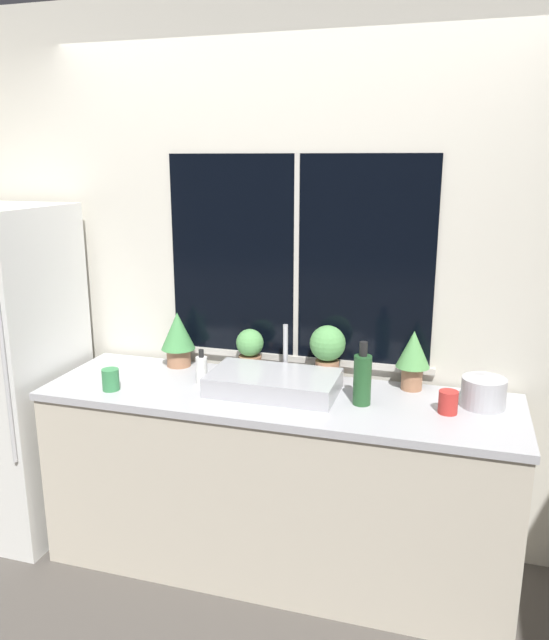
% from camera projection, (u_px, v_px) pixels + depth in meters
% --- Properties ---
extents(ground_plane, '(14.00, 14.00, 0.00)m').
position_uv_depth(ground_plane, '(257.00, 604.00, 2.80)').
color(ground_plane, '#4C4742').
extents(wall_back, '(8.00, 0.09, 2.70)m').
position_uv_depth(wall_back, '(298.00, 281.00, 3.10)').
color(wall_back, beige).
rests_on(wall_back, ground_plane).
extents(wall_left, '(0.06, 7.00, 2.70)m').
position_uv_depth(wall_left, '(47.00, 245.00, 4.43)').
color(wall_left, beige).
rests_on(wall_left, ground_plane).
extents(counter, '(2.19, 0.65, 0.89)m').
position_uv_depth(counter, '(277.00, 481.00, 2.98)').
color(counter, beige).
rests_on(counter, ground_plane).
extents(refrigerator, '(0.63, 0.66, 1.72)m').
position_uv_depth(refrigerator, '(6.00, 373.00, 3.24)').
color(refrigerator, silver).
rests_on(refrigerator, ground_plane).
extents(sink, '(0.59, 0.39, 0.27)m').
position_uv_depth(sink, '(274.00, 382.00, 2.88)').
color(sink, '#ADADB2').
rests_on(sink, counter).
extents(potted_plant_far_left, '(0.18, 0.18, 0.29)m').
position_uv_depth(potted_plant_far_left, '(178.00, 336.00, 3.22)').
color(potted_plant_far_left, '#9E6B4C').
rests_on(potted_plant_far_left, counter).
extents(potted_plant_center_left, '(0.14, 0.14, 0.23)m').
position_uv_depth(potted_plant_center_left, '(250.00, 349.00, 3.12)').
color(potted_plant_center_left, '#9E6B4C').
rests_on(potted_plant_center_left, counter).
extents(potted_plant_center_right, '(0.17, 0.17, 0.28)m').
position_uv_depth(potted_plant_center_right, '(327.00, 349.00, 3.00)').
color(potted_plant_center_right, '#9E6B4C').
rests_on(potted_plant_center_right, counter).
extents(potted_plant_far_right, '(0.16, 0.16, 0.28)m').
position_uv_depth(potted_plant_far_right, '(413.00, 355.00, 2.88)').
color(potted_plant_far_right, '#9E6B4C').
rests_on(potted_plant_far_right, counter).
extents(soap_bottle, '(0.05, 0.05, 0.17)m').
position_uv_depth(soap_bottle, '(202.00, 369.00, 2.98)').
color(soap_bottle, white).
rests_on(soap_bottle, counter).
extents(bottle_tall, '(0.08, 0.08, 0.29)m').
position_uv_depth(bottle_tall, '(362.00, 379.00, 2.72)').
color(bottle_tall, '#235128').
rests_on(bottle_tall, counter).
extents(mug_red, '(0.08, 0.08, 0.10)m').
position_uv_depth(mug_red, '(448.00, 402.00, 2.64)').
color(mug_red, '#B72D28').
rests_on(mug_red, counter).
extents(mug_green, '(0.08, 0.08, 0.10)m').
position_uv_depth(mug_green, '(111.00, 380.00, 2.90)').
color(mug_green, '#38844C').
rests_on(mug_green, counter).
extents(kettle, '(0.19, 0.19, 0.14)m').
position_uv_depth(kettle, '(484.00, 391.00, 2.70)').
color(kettle, '#B2B2B7').
rests_on(kettle, counter).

